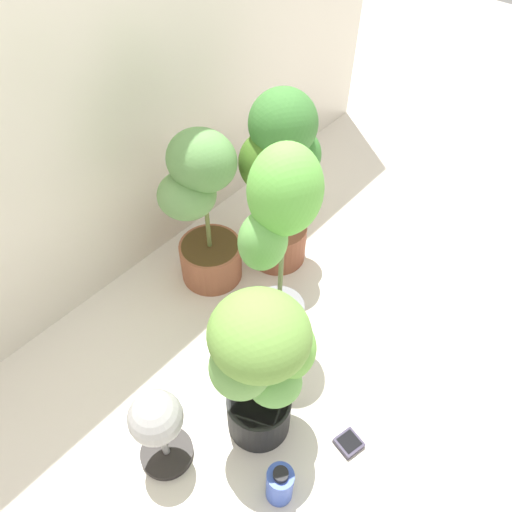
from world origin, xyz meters
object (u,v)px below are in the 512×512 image
Objects in this scene: potted_plant_front_left at (262,361)px; potted_plant_back_center at (202,209)px; potted_plant_back_right at (281,174)px; floor_fan at (157,423)px; nutrient_bottle at (280,484)px; potted_plant_center at (279,235)px; hygrometer_box at (349,443)px.

potted_plant_back_center is at bearing 59.26° from potted_plant_front_left.
floor_fan is at bearing -162.66° from potted_plant_back_right.
potted_plant_center is at bearing 40.75° from nutrient_bottle.
potted_plant_back_center is 7.66× the size of hygrometer_box.
potted_plant_front_left is 6.95× the size of hygrometer_box.
hygrometer_box is at bearing -153.40° from floor_fan.
floor_fan is (-0.96, -0.30, -0.24)m from potted_plant_back_right.
potted_plant_front_left is at bearing 53.83° from nutrient_bottle.
floor_fan is at bearing -176.24° from potted_plant_center.
nutrient_bottle is (-0.81, -0.67, -0.39)m from potted_plant_back_right.
potted_plant_front_left is at bearing -147.51° from potted_plant_center.
potted_plant_center reaches higher than nutrient_bottle.
potted_plant_front_left is 0.42m from potted_plant_center.
potted_plant_back_right is 0.93× the size of potted_plant_center.
floor_fan is (-0.67, -0.46, -0.16)m from potted_plant_back_center.
hygrometer_box is (-0.24, -0.91, -0.38)m from potted_plant_back_center.
potted_plant_center reaches higher than potted_plant_front_left.
potted_plant_back_center is at bearing 89.68° from hygrometer_box.
potted_plant_back_right is at bearing 35.13° from potted_plant_front_left.
potted_plant_center is 2.46× the size of floor_fan.
hygrometer_box is at bearing -15.86° from nutrient_bottle.
potted_plant_back_center reaches higher than nutrient_bottle.
potted_plant_back_right is 1.03m from hygrometer_box.
potted_plant_front_left is at bearing -120.74° from potted_plant_back_center.
potted_plant_back_right is 1.13× the size of potted_plant_back_center.
potted_plant_center is at bearing -103.62° from floor_fan.
potted_plant_back_right is 0.43m from potted_plant_center.
potted_plant_center is (-0.34, -0.26, 0.08)m from potted_plant_back_right.
nutrient_bottle is at bearing 178.48° from hygrometer_box.
potted_plant_back_center is 2.04× the size of floor_fan.
potted_plant_center is (0.33, 0.21, 0.14)m from potted_plant_front_left.
potted_plant_front_left is 1.85× the size of floor_fan.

